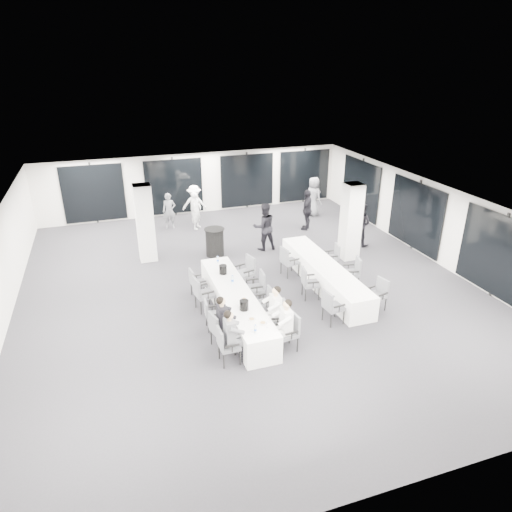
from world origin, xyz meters
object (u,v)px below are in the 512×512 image
(standing_guest_g, at_px, (169,209))
(chair_main_left_near, at_px, (226,343))
(standing_guest_b, at_px, (264,224))
(ice_bucket_far, at_px, (223,270))
(chair_main_left_mid, at_px, (211,313))
(chair_main_left_fourth, at_px, (202,292))
(chair_main_left_second, at_px, (219,328))
(chair_side_right_mid, at_px, (353,270))
(chair_main_right_second, at_px, (279,316))
(standing_guest_a, at_px, (196,208))
(chair_side_left_far, at_px, (288,260))
(chair_main_right_far, at_px, (247,270))
(banquet_table_side, at_px, (324,275))
(chair_main_right_mid, at_px, (266,300))
(standing_guest_d, at_px, (307,207))
(chair_side_right_near, at_px, (379,292))
(standing_guest_c, at_px, (194,201))
(standing_guest_h, at_px, (361,221))
(banquet_table_main, at_px, (236,304))
(standing_guest_e, at_px, (314,194))
(chair_side_left_mid, at_px, (308,281))
(cocktail_table, at_px, (215,242))
(ice_bucket_near, at_px, (244,305))
(chair_main_right_near, at_px, (290,330))
(chair_side_right_far, at_px, (333,255))
(chair_side_left_near, at_px, (331,305))

(standing_guest_g, bearing_deg, chair_main_left_near, -84.26)
(standing_guest_b, relative_size, ice_bucket_far, 7.62)
(chair_main_left_mid, bearing_deg, chair_main_left_fourth, -175.63)
(chair_main_left_near, distance_m, ice_bucket_far, 3.43)
(chair_main_left_second, relative_size, chair_side_right_mid, 0.99)
(chair_main_left_mid, relative_size, chair_side_right_mid, 0.85)
(chair_main_right_second, relative_size, standing_guest_a, 0.54)
(chair_side_left_far, distance_m, chair_side_right_mid, 2.19)
(chair_main_right_far, xyz_separation_m, chair_side_right_mid, (3.23, -1.08, -0.02))
(banquet_table_side, xyz_separation_m, chair_main_right_second, (-2.40, -2.17, 0.18))
(banquet_table_side, xyz_separation_m, chair_main_right_mid, (-2.40, -1.18, 0.12))
(chair_main_left_near, height_order, chair_side_right_mid, chair_side_right_mid)
(chair_main_right_second, height_order, standing_guest_b, standing_guest_b)
(chair_main_right_far, bearing_deg, ice_bucket_far, 95.99)
(standing_guest_b, bearing_deg, chair_side_right_mid, 112.69)
(standing_guest_d, bearing_deg, chair_side_left_far, 6.27)
(chair_main_left_mid, relative_size, chair_side_right_near, 0.91)
(chair_main_left_mid, xyz_separation_m, chair_main_right_far, (1.66, 2.05, 0.10))
(chair_side_left_far, height_order, standing_guest_b, standing_guest_b)
(standing_guest_c, xyz_separation_m, standing_guest_g, (-1.19, -0.43, -0.08))
(banquet_table_side, height_order, standing_guest_a, standing_guest_a)
(chair_main_left_second, relative_size, chair_main_right_far, 0.96)
(chair_main_left_near, bearing_deg, chair_side_left_far, 139.74)
(chair_main_right_second, height_order, standing_guest_h, standing_guest_h)
(banquet_table_main, height_order, standing_guest_d, standing_guest_d)
(standing_guest_e, bearing_deg, chair_side_left_mid, 135.16)
(chair_main_right_far, bearing_deg, chair_side_left_mid, -144.17)
(cocktail_table, height_order, ice_bucket_near, cocktail_table)
(chair_main_left_fourth, height_order, chair_side_right_mid, chair_main_left_fourth)
(chair_main_left_second, bearing_deg, chair_side_left_mid, 104.80)
(chair_main_left_near, height_order, chair_main_right_second, chair_main_left_near)
(chair_main_right_near, height_order, ice_bucket_far, ice_bucket_far)
(chair_main_left_near, height_order, chair_side_left_far, chair_side_left_far)
(chair_side_right_far, relative_size, ice_bucket_far, 3.38)
(chair_main_right_far, height_order, standing_guest_g, standing_guest_g)
(chair_main_right_near, distance_m, standing_guest_c, 10.33)
(standing_guest_a, bearing_deg, chair_side_left_near, -131.68)
(chair_main_right_mid, distance_m, standing_guest_e, 9.29)
(chair_main_left_near, relative_size, chair_side_left_far, 0.95)
(standing_guest_h, bearing_deg, cocktail_table, 50.68)
(standing_guest_a, relative_size, standing_guest_c, 0.96)
(chair_main_right_second, height_order, standing_guest_d, standing_guest_d)
(chair_side_left_far, height_order, standing_guest_h, standing_guest_h)
(chair_side_right_near, bearing_deg, standing_guest_h, -37.09)
(chair_main_left_mid, relative_size, chair_side_left_mid, 0.87)
(banquet_table_main, height_order, chair_main_right_near, chair_main_right_near)
(chair_main_right_mid, xyz_separation_m, standing_guest_h, (5.28, 3.89, 0.48))
(chair_main_right_mid, distance_m, chair_side_left_mid, 1.67)
(chair_side_left_near, relative_size, standing_guest_a, 0.55)
(banquet_table_side, relative_size, chair_main_right_far, 4.81)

